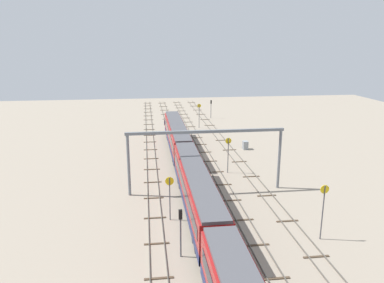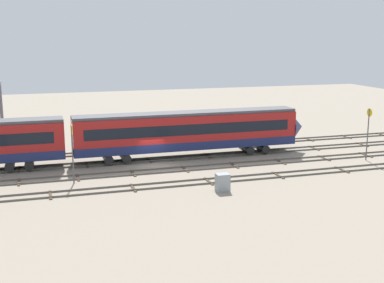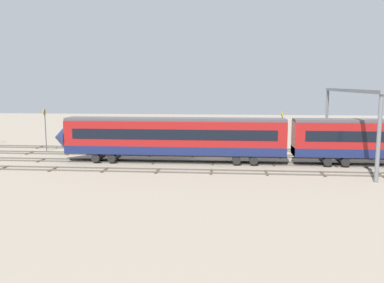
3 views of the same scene
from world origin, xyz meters
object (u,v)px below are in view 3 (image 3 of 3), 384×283
speed_sign_far_trackside (45,124)px  relay_cabinet (190,141)px  overhead_gantry (348,106)px  speed_sign_mid_trackside (282,127)px

speed_sign_far_trackside → relay_cabinet: 19.28m
overhead_gantry → speed_sign_mid_trackside: overhead_gantry is taller
overhead_gantry → speed_sign_far_trackside: (36.59, -4.53, -2.77)m
speed_sign_far_trackside → relay_cabinet: bearing=-162.5°
speed_sign_far_trackside → overhead_gantry: bearing=172.9°
speed_sign_far_trackside → relay_cabinet: (-18.21, -5.74, -2.71)m
relay_cabinet → speed_sign_mid_trackside: bearing=153.5°
overhead_gantry → speed_sign_far_trackside: overhead_gantry is taller
relay_cabinet → overhead_gantry: bearing=150.8°
speed_sign_far_trackside → speed_sign_mid_trackside: bearing=179.7°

